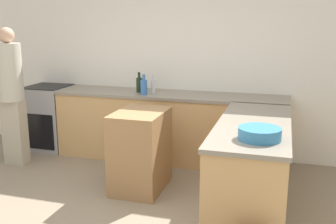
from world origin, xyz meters
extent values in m
cube|color=white|center=(0.00, 2.46, 1.35)|extent=(8.00, 0.06, 2.70)
cube|color=tan|center=(0.00, 2.10, 0.44)|extent=(3.11, 0.65, 0.89)
cube|color=gray|center=(0.00, 2.10, 0.91)|extent=(3.14, 0.68, 0.04)
cube|color=tan|center=(1.22, 0.85, 0.44)|extent=(0.66, 1.87, 0.89)
cube|color=gray|center=(1.22, 0.85, 0.91)|extent=(0.69, 1.90, 0.04)
cube|color=#99999E|center=(-1.89, 2.11, 0.46)|extent=(0.63, 0.64, 0.93)
cube|color=black|center=(-1.89, 1.78, 0.33)|extent=(0.53, 0.01, 0.52)
cube|color=black|center=(-1.89, 2.11, 0.94)|extent=(0.58, 0.59, 0.01)
cube|color=#997047|center=(-0.03, 1.06, 0.45)|extent=(0.53, 0.74, 0.91)
cylinder|color=teal|center=(1.31, 0.29, 0.98)|extent=(0.35, 0.35, 0.10)
cylinder|color=#386BB7|center=(-0.30, 1.92, 1.03)|extent=(0.09, 0.09, 0.19)
cylinder|color=#386BB7|center=(-0.30, 1.92, 1.16)|extent=(0.04, 0.04, 0.08)
cylinder|color=silver|center=(-0.22, 2.07, 1.02)|extent=(0.06, 0.06, 0.17)
cylinder|color=silver|center=(-0.22, 2.07, 1.14)|extent=(0.03, 0.03, 0.07)
cylinder|color=black|center=(-0.42, 2.08, 1.03)|extent=(0.08, 0.08, 0.20)
cylinder|color=black|center=(-0.42, 2.08, 1.17)|extent=(0.04, 0.04, 0.08)
cube|color=#ADA38E|center=(-1.93, 1.35, 0.43)|extent=(0.29, 0.18, 0.87)
cylinder|color=#B7B2A3|center=(-1.93, 1.35, 1.24)|extent=(0.32, 0.32, 0.74)
sphere|color=tan|center=(-1.93, 1.35, 1.71)|extent=(0.20, 0.20, 0.20)
camera|label=1|loc=(1.47, -2.90, 1.89)|focal=42.00mm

